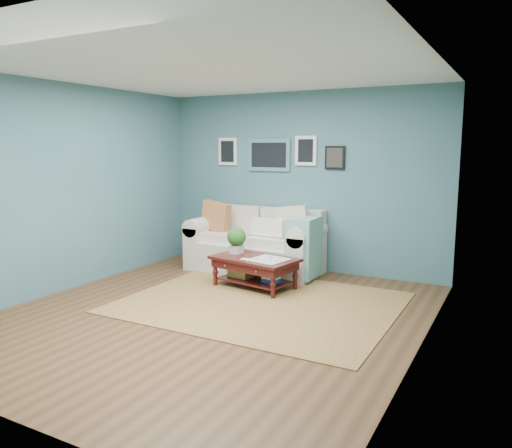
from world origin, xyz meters
The scene contains 4 objects.
room_shell centered at (-0.01, 0.06, 1.36)m, with size 5.00×5.02×2.70m.
area_rug centered at (0.29, 0.65, 0.01)m, with size 3.19×2.55×0.01m, color brown.
loveseat centered at (-0.44, 2.03, 0.43)m, with size 2.06×0.93×1.06m.
coffee_table centered at (-0.14, 1.20, 0.35)m, with size 1.21×0.83×0.78m.
Camera 1 is at (3.01, -4.52, 1.89)m, focal length 35.00 mm.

